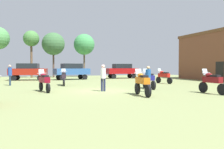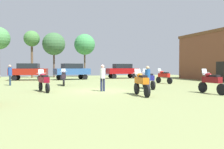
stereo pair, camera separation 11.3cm
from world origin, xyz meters
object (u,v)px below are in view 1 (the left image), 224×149
Objects in this scene: motorcycle_5 at (64,77)px; car_3 at (122,70)px; car_2 at (72,70)px; tree_1 at (31,39)px; motorcycle_6 at (212,82)px; person_1 at (103,76)px; person_2 at (148,77)px; motorcycle_1 at (164,76)px; tree_2 at (84,45)px; motorcycle_9 at (44,81)px; tree_3 at (53,44)px; motorcycle_4 at (149,79)px; person_3 at (10,73)px; motorcycle_2 at (142,82)px; car_1 at (28,70)px.

car_3 is (9.17, 9.85, 0.46)m from motorcycle_5.
tree_1 is (-4.78, 6.62, 4.38)m from car_2.
motorcycle_6 reaches higher than motorcycle_5.
person_1 reaches higher than person_2.
tree_2 reaches higher than motorcycle_1.
motorcycle_9 is 18.29m from car_3.
motorcycle_5 is at bearing -91.40° from tree_3.
motorcycle_4 is at bearing -177.11° from car_2.
motorcycle_4 is at bearing -67.95° from tree_1.
tree_1 is at bearing 172.51° from person_3.
car_3 is at bearing 108.22° from person_2.
motorcycle_2 is 9.21m from motorcycle_5.
motorcycle_1 is 0.95× the size of motorcycle_9.
person_3 is (-2.57, 6.10, 0.34)m from motorcycle_9.
motorcycle_6 is 18.80m from car_2.
motorcycle_1 is 1.26× the size of person_2.
car_1 is 11.90m from tree_2.
person_2 is at bearing -91.84° from tree_2.
tree_1 is (-10.42, 24.55, 4.82)m from motorcycle_6.
person_3 reaches higher than motorcycle_9.
motorcycle_5 is 11.92m from motorcycle_6.
person_1 is at bearing -150.81° from car_1.
person_1 is 0.26× the size of tree_3.
motorcycle_4 is at bearing 95.21° from person_2.
motorcycle_4 is 14.31m from car_2.
motorcycle_5 is 0.99× the size of motorcycle_6.
motorcycle_9 is at bearing 22.14° from person_3.
person_2 reaches higher than motorcycle_9.
motorcycle_4 is 0.49× the size of car_1.
tree_1 is at bearing 116.90° from motorcycle_4.
motorcycle_1 is 12.04m from car_2.
tree_2 is (-4.16, 17.34, 4.44)m from motorcycle_1.
motorcycle_5 is at bearing -150.72° from car_1.
person_1 is 22.09m from tree_1.
person_2 is (2.63, -1.30, -0.05)m from person_1.
car_3 is at bearing -93.08° from car_2.
tree_1 reaches higher than motorcycle_5.
tree_3 is (-2.93, 24.13, 4.25)m from motorcycle_2.
car_2 is (2.05, 8.82, 0.46)m from motorcycle_5.
tree_2 is at bearing 89.96° from motorcycle_2.
motorcycle_2 is 1.01× the size of motorcycle_4.
motorcycle_6 is at bearing -84.66° from tree_2.
motorcycle_5 is at bearing 156.54° from person_2.
tree_3 is (-8.79, 5.68, 3.82)m from car_3.
motorcycle_9 is 22.99m from tree_2.
person_1 is (-0.17, -14.51, -0.14)m from car_2.
motorcycle_2 is 3.25m from person_1.
car_1 is at bearing 116.42° from motorcycle_6.
motorcycle_6 is 0.32× the size of tree_3.
car_1 is at bearing 169.60° from person_3.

